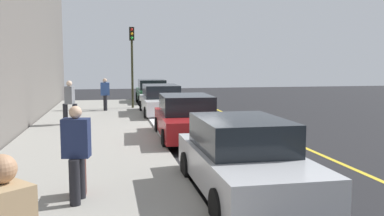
# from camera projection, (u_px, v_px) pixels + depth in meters

# --- Properties ---
(ground_plane) EXTENTS (56.00, 56.00, 0.00)m
(ground_plane) POSITION_uv_depth(u_px,v_px,m) (188.00, 138.00, 14.27)
(ground_plane) COLOR black
(sidewalk) EXTENTS (28.00, 4.60, 0.15)m
(sidewalk) POSITION_uv_depth(u_px,v_px,m) (89.00, 140.00, 13.63)
(sidewalk) COLOR gray
(sidewalk) RESTS_ON ground
(lane_stripe_centre) EXTENTS (28.00, 0.14, 0.01)m
(lane_stripe_centre) POSITION_uv_depth(u_px,v_px,m) (276.00, 135.00, 14.89)
(lane_stripe_centre) COLOR gold
(lane_stripe_centre) RESTS_ON ground
(snow_bank_curb) EXTENTS (8.80, 0.56, 0.22)m
(snow_bank_curb) POSITION_uv_depth(u_px,v_px,m) (156.00, 121.00, 17.64)
(snow_bank_curb) COLOR white
(snow_bank_curb) RESTS_ON ground
(parked_car_green) EXTENTS (4.30, 1.93, 1.51)m
(parked_car_green) POSITION_uv_depth(u_px,v_px,m) (152.00, 92.00, 26.22)
(parked_car_green) COLOR black
(parked_car_green) RESTS_ON ground
(parked_car_white) EXTENTS (4.77, 1.93, 1.51)m
(parked_car_white) POSITION_uv_depth(u_px,v_px,m) (161.00, 101.00, 20.10)
(parked_car_white) COLOR black
(parked_car_white) RESTS_ON ground
(parked_car_red) EXTENTS (4.36, 2.01, 1.51)m
(parked_car_red) POSITION_uv_depth(u_px,v_px,m) (187.00, 118.00, 13.73)
(parked_car_red) COLOR black
(parked_car_red) RESTS_ON ground
(parked_car_silver) EXTENTS (4.34, 1.90, 1.51)m
(parked_car_silver) POSITION_uv_depth(u_px,v_px,m) (243.00, 158.00, 7.98)
(parked_car_silver) COLOR black
(parked_car_silver) RESTS_ON ground
(pedestrian_blue_coat) EXTENTS (0.54, 0.45, 1.63)m
(pedestrian_blue_coat) POSITION_uv_depth(u_px,v_px,m) (105.00, 93.00, 21.31)
(pedestrian_blue_coat) COLOR black
(pedestrian_blue_coat) RESTS_ON sidewalk
(pedestrian_navy_coat) EXTENTS (0.55, 0.50, 1.69)m
(pedestrian_navy_coat) POSITION_uv_depth(u_px,v_px,m) (77.00, 151.00, 7.23)
(pedestrian_navy_coat) COLOR black
(pedestrian_navy_coat) RESTS_ON sidewalk
(pedestrian_grey_coat) EXTENTS (0.51, 0.56, 1.73)m
(pedestrian_grey_coat) POSITION_uv_depth(u_px,v_px,m) (70.00, 101.00, 16.45)
(pedestrian_grey_coat) COLOR black
(pedestrian_grey_coat) RESTS_ON sidewalk
(traffic_light_pole) EXTENTS (0.35, 0.26, 4.31)m
(traffic_light_pole) POSITION_uv_depth(u_px,v_px,m) (132.00, 53.00, 22.29)
(traffic_light_pole) COLOR #2D2D19
(traffic_light_pole) RESTS_ON sidewalk
(rolling_suitcase) EXTENTS (0.34, 0.22, 1.00)m
(rolling_suitcase) POSITION_uv_depth(u_px,v_px,m) (80.00, 178.00, 7.67)
(rolling_suitcase) COLOR #471E19
(rolling_suitcase) RESTS_ON sidewalk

